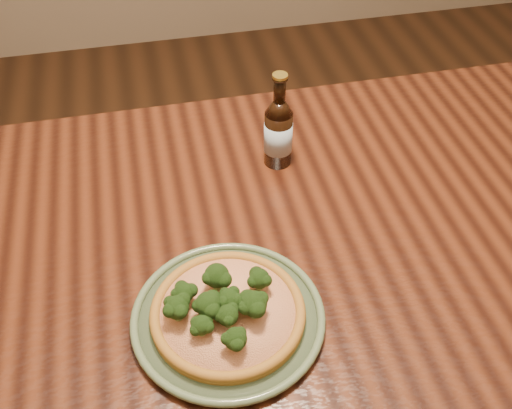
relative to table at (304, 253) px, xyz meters
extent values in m
cube|color=#441D0E|center=(0.00, 0.00, 0.07)|extent=(1.60, 0.90, 0.04)
cylinder|color=#441D0E|center=(0.73, 0.38, -0.30)|extent=(0.07, 0.07, 0.71)
cylinder|color=#566B49|center=(-0.19, -0.19, 0.10)|extent=(0.29, 0.29, 0.01)
torus|color=#566B49|center=(-0.19, -0.19, 0.11)|extent=(0.32, 0.32, 0.01)
torus|color=#566B49|center=(-0.19, -0.19, 0.10)|extent=(0.26, 0.26, 0.01)
cylinder|color=#A36E24|center=(-0.19, -0.19, 0.11)|extent=(0.25, 0.25, 0.01)
torus|color=#A36E24|center=(-0.19, -0.19, 0.12)|extent=(0.26, 0.26, 0.02)
cylinder|color=#F9D798|center=(-0.19, -0.19, 0.12)|extent=(0.22, 0.22, 0.01)
sphere|color=#274816|center=(-0.19, -0.19, 0.15)|extent=(0.05, 0.05, 0.04)
sphere|color=#274816|center=(-0.22, -0.20, 0.15)|extent=(0.06, 0.06, 0.04)
sphere|color=#274816|center=(-0.24, -0.23, 0.15)|extent=(0.05, 0.05, 0.03)
sphere|color=#274816|center=(-0.20, -0.22, 0.15)|extent=(0.04, 0.04, 0.03)
sphere|color=#274816|center=(-0.20, -0.14, 0.15)|extent=(0.06, 0.06, 0.04)
sphere|color=#274816|center=(-0.27, -0.19, 0.15)|extent=(0.05, 0.05, 0.04)
sphere|color=#274816|center=(-0.26, -0.16, 0.15)|extent=(0.04, 0.04, 0.03)
sphere|color=#274816|center=(-0.15, -0.21, 0.15)|extent=(0.05, 0.05, 0.04)
sphere|color=#274816|center=(-0.13, -0.16, 0.15)|extent=(0.05, 0.05, 0.03)
sphere|color=#274816|center=(-0.19, -0.27, 0.15)|extent=(0.05, 0.05, 0.04)
cylinder|color=black|center=(-0.01, 0.19, 0.16)|extent=(0.06, 0.06, 0.13)
cone|color=black|center=(-0.01, 0.19, 0.23)|extent=(0.06, 0.06, 0.03)
cylinder|color=black|center=(-0.01, 0.19, 0.28)|extent=(0.02, 0.02, 0.06)
torus|color=black|center=(-0.01, 0.19, 0.30)|extent=(0.03, 0.03, 0.00)
cylinder|color=#A58C33|center=(-0.01, 0.19, 0.31)|extent=(0.03, 0.03, 0.01)
cylinder|color=#AFC4D3|center=(-0.01, 0.19, 0.16)|extent=(0.06, 0.06, 0.07)
camera|label=1|loc=(-0.27, -0.77, 0.92)|focal=42.00mm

